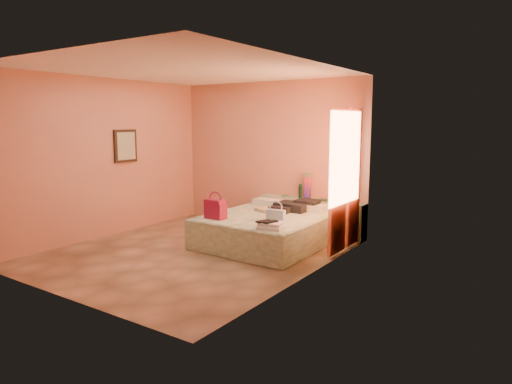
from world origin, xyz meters
TOP-DOWN VIEW (x-y plane):
  - ground at (0.00, 0.00)m, footprint 4.50×4.50m
  - room_walls at (0.21, 0.57)m, footprint 4.02×4.51m
  - headboard_ledge at (0.98, 2.10)m, footprint 2.05×0.30m
  - bed_left at (0.25, 1.05)m, footprint 0.93×2.01m
  - bed_right at (1.15, 1.02)m, footprint 0.93×2.01m
  - water_bottle at (0.78, 2.07)m, footprint 0.09×0.09m
  - rainbow_box at (0.87, 2.16)m, footprint 0.13×0.13m
  - small_dish at (0.45, 2.08)m, footprint 0.15×0.15m
  - green_book at (1.25, 2.06)m, footprint 0.20×0.15m
  - flower_vase at (1.63, 2.16)m, footprint 0.28×0.28m
  - magenta_handbag at (0.16, 0.37)m, footprint 0.34×0.19m
  - khaki_garment at (0.49, 1.33)m, footprint 0.38×0.34m
  - clothes_pile at (0.90, 1.64)m, footprint 0.69×0.69m
  - blue_handbag at (1.07, 0.74)m, footprint 0.30×0.17m
  - towel_stack at (1.29, 0.25)m, footprint 0.40×0.36m
  - sandal_pair at (1.23, 0.21)m, footprint 0.24×0.28m

SIDE VIEW (x-z plane):
  - ground at x=0.00m, z-range 0.00..0.00m
  - bed_left at x=0.25m, z-range 0.00..0.50m
  - bed_right at x=1.15m, z-range 0.00..0.50m
  - headboard_ledge at x=0.98m, z-range 0.00..0.65m
  - khaki_garment at x=0.49m, z-range 0.50..0.55m
  - towel_stack at x=1.29m, z-range 0.50..0.60m
  - clothes_pile at x=0.90m, z-range 0.50..0.68m
  - blue_handbag at x=1.07m, z-range 0.50..0.68m
  - sandal_pair at x=1.23m, z-range 0.60..0.62m
  - magenta_handbag at x=0.16m, z-range 0.50..0.81m
  - small_dish at x=0.45m, z-range 0.65..0.68m
  - green_book at x=1.25m, z-range 0.65..0.68m
  - water_bottle at x=0.78m, z-range 0.65..0.91m
  - flower_vase at x=1.63m, z-range 0.65..0.93m
  - rainbow_box at x=0.87m, z-range 0.65..1.12m
  - room_walls at x=0.21m, z-range 0.38..3.19m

